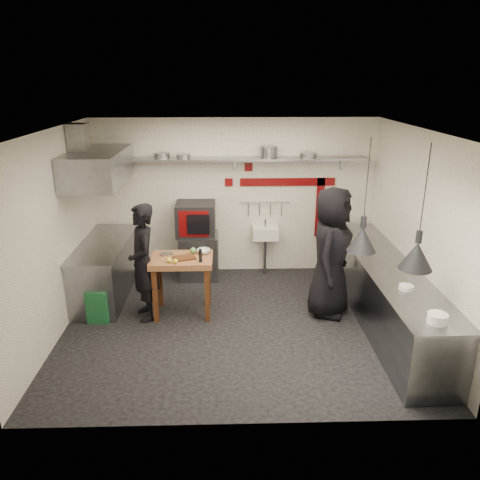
{
  "coord_description": "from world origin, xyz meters",
  "views": [
    {
      "loc": [
        -0.15,
        -6.1,
        3.45
      ],
      "look_at": [
        0.05,
        0.3,
        1.21
      ],
      "focal_mm": 35.0,
      "sensor_mm": 36.0,
      "label": 1
    }
  ],
  "objects_px": {
    "oven_stand": "(200,256)",
    "prep_table": "(183,286)",
    "combi_oven": "(196,219)",
    "chef_right": "(331,253)",
    "green_bin": "(100,304)",
    "chef_left": "(143,263)"
  },
  "relations": [
    {
      "from": "green_bin",
      "to": "prep_table",
      "type": "xyz_separation_m",
      "value": [
        1.23,
        0.17,
        0.21
      ]
    },
    {
      "from": "prep_table",
      "to": "chef_right",
      "type": "relative_size",
      "value": 0.46
    },
    {
      "from": "oven_stand",
      "to": "chef_left",
      "type": "bearing_deg",
      "value": -115.71
    },
    {
      "from": "green_bin",
      "to": "chef_left",
      "type": "height_order",
      "value": "chef_left"
    },
    {
      "from": "chef_right",
      "to": "oven_stand",
      "type": "bearing_deg",
      "value": 79.12
    },
    {
      "from": "oven_stand",
      "to": "prep_table",
      "type": "xyz_separation_m",
      "value": [
        -0.18,
        -1.4,
        0.06
      ]
    },
    {
      "from": "green_bin",
      "to": "chef_right",
      "type": "height_order",
      "value": "chef_right"
    },
    {
      "from": "prep_table",
      "to": "oven_stand",
      "type": "bearing_deg",
      "value": 82.45
    },
    {
      "from": "oven_stand",
      "to": "prep_table",
      "type": "height_order",
      "value": "prep_table"
    },
    {
      "from": "oven_stand",
      "to": "chef_left",
      "type": "xyz_separation_m",
      "value": [
        -0.73,
        -1.5,
        0.48
      ]
    },
    {
      "from": "green_bin",
      "to": "oven_stand",
      "type": "bearing_deg",
      "value": 48.09
    },
    {
      "from": "oven_stand",
      "to": "chef_left",
      "type": "relative_size",
      "value": 0.45
    },
    {
      "from": "oven_stand",
      "to": "combi_oven",
      "type": "distance_m",
      "value": 0.69
    },
    {
      "from": "green_bin",
      "to": "combi_oven",
      "type": "bearing_deg",
      "value": 49.78
    },
    {
      "from": "oven_stand",
      "to": "chef_left",
      "type": "height_order",
      "value": "chef_left"
    },
    {
      "from": "oven_stand",
      "to": "chef_left",
      "type": "distance_m",
      "value": 1.74
    },
    {
      "from": "prep_table",
      "to": "chef_left",
      "type": "bearing_deg",
      "value": -169.39
    },
    {
      "from": "oven_stand",
      "to": "combi_oven",
      "type": "relative_size",
      "value": 1.19
    },
    {
      "from": "combi_oven",
      "to": "chef_right",
      "type": "height_order",
      "value": "chef_right"
    },
    {
      "from": "prep_table",
      "to": "chef_left",
      "type": "relative_size",
      "value": 0.52
    },
    {
      "from": "combi_oven",
      "to": "green_bin",
      "type": "bearing_deg",
      "value": -129.91
    },
    {
      "from": "combi_oven",
      "to": "chef_right",
      "type": "xyz_separation_m",
      "value": [
        2.08,
        -1.48,
        -0.1
      ]
    }
  ]
}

